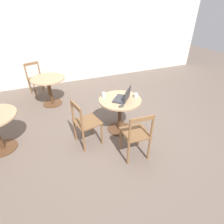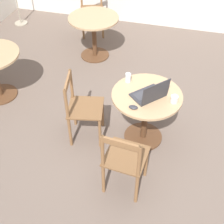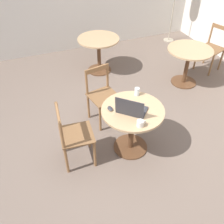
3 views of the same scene
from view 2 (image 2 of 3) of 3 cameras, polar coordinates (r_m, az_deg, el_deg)
name	(u,v)px [view 2 (image 2 of 3)]	position (r m, az deg, el deg)	size (l,w,h in m)	color
ground_plane	(129,145)	(3.90, 3.15, -6.02)	(16.00, 16.00, 0.00)	#66564C
cafe_table_near	(146,106)	(3.64, 6.24, 1.12)	(0.80, 0.80, 0.70)	#51331E
cafe_table_mid	(94,27)	(5.20, -3.34, 15.22)	(0.80, 0.80, 0.70)	#51331E
chair_near_left	(125,160)	(3.17, 2.33, -8.75)	(0.45, 0.45, 0.88)	brown
chair_near_back	(82,108)	(3.72, -5.47, 0.66)	(0.49, 0.49, 0.88)	brown
chair_mid_right	(92,10)	(5.97, -3.66, 18.16)	(0.53, 0.53, 0.88)	brown
laptop	(150,94)	(3.46, 7.02, 3.32)	(0.44, 0.43, 0.25)	#2D2D33
mouse	(133,107)	(3.33, 3.92, 0.88)	(0.06, 0.10, 0.03)	#2D2D33
mug	(174,99)	(3.45, 11.31, 2.36)	(0.12, 0.08, 0.08)	silver
drinking_glass	(128,78)	(3.66, 2.96, 6.28)	(0.07, 0.07, 0.11)	silver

